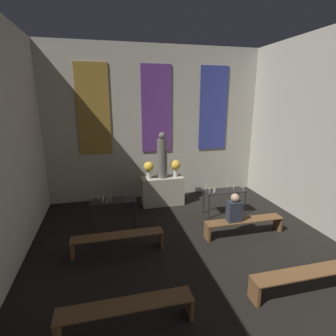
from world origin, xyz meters
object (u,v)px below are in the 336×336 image
at_px(pew_third_left, 127,310).
at_px(pew_back_left, 118,239).
at_px(altar, 162,191).
at_px(pew_back_right, 244,223).
at_px(person_seated, 234,209).
at_px(pew_third_right, 305,277).
at_px(flower_vase_right, 176,166).
at_px(candle_rack_right, 224,193).
at_px(candle_rack_left, 113,204).
at_px(statue, 162,157).
at_px(flower_vase_left, 149,168).

height_order(pew_third_left, pew_back_left, same).
distance_m(altar, pew_back_right, 3.06).
bearing_deg(person_seated, pew_third_left, -143.36).
xyz_separation_m(pew_third_right, person_seated, (-0.32, 2.23, 0.45)).
xyz_separation_m(flower_vase_right, candle_rack_right, (1.23, -1.25, -0.64)).
xyz_separation_m(pew_back_right, person_seated, (-0.32, 0.00, 0.45)).
distance_m(candle_rack_left, pew_back_right, 3.63).
relative_size(statue, candle_rack_right, 1.22).
bearing_deg(flower_vase_left, statue, 0.00).
distance_m(flower_vase_left, flower_vase_right, 0.92).
xyz_separation_m(altar, pew_third_right, (1.66, -4.79, -0.16)).
height_order(statue, flower_vase_left, statue).
relative_size(flower_vase_left, pew_third_left, 0.26).
distance_m(candle_rack_right, pew_third_left, 4.89).
relative_size(flower_vase_left, candle_rack_right, 0.45).
xyz_separation_m(altar, pew_back_left, (-1.66, -2.57, -0.16)).
distance_m(flower_vase_right, person_seated, 2.77).
relative_size(statue, person_seated, 2.00).
height_order(flower_vase_right, pew_back_right, flower_vase_right).
xyz_separation_m(altar, person_seated, (1.34, -2.57, 0.29)).
bearing_deg(statue, candle_rack_right, -36.56).
height_order(pew_third_left, person_seated, person_seated).
relative_size(flower_vase_right, person_seated, 0.75).
height_order(candle_rack_right, pew_back_left, candle_rack_right).
bearing_deg(candle_rack_left, person_seated, -23.40).
relative_size(altar, candle_rack_left, 1.13).
xyz_separation_m(flower_vase_left, candle_rack_right, (2.15, -1.25, -0.64)).
distance_m(statue, candle_rack_right, 2.32).
xyz_separation_m(flower_vase_left, pew_third_left, (-1.20, -4.79, -1.01)).
bearing_deg(candle_rack_right, flower_vase_left, 149.74).
xyz_separation_m(candle_rack_right, pew_third_left, (-3.35, -3.54, -0.37)).
xyz_separation_m(statue, pew_back_left, (-1.66, -2.57, -1.35)).
bearing_deg(altar, person_seated, -62.49).
height_order(statue, flower_vase_right, statue).
relative_size(pew_back_left, person_seated, 2.83).
distance_m(statue, candle_rack_left, 2.33).
relative_size(pew_third_right, pew_back_left, 1.00).
bearing_deg(pew_back_left, altar, 57.17).
xyz_separation_m(altar, flower_vase_left, (-0.46, 0.00, 0.85)).
distance_m(candle_rack_right, person_seated, 1.36).
height_order(flower_vase_right, pew_third_right, flower_vase_right).
xyz_separation_m(candle_rack_left, pew_third_right, (3.36, -3.54, -0.37)).
height_order(flower_vase_left, candle_rack_left, flower_vase_left).
height_order(flower_vase_right, pew_third_left, flower_vase_right).
distance_m(pew_third_right, person_seated, 2.29).
distance_m(altar, statue, 1.19).
height_order(altar, pew_third_right, altar).
bearing_deg(candle_rack_left, candle_rack_right, -0.03).
bearing_deg(statue, person_seated, -62.49).
bearing_deg(pew_back_right, person_seated, 180.00).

